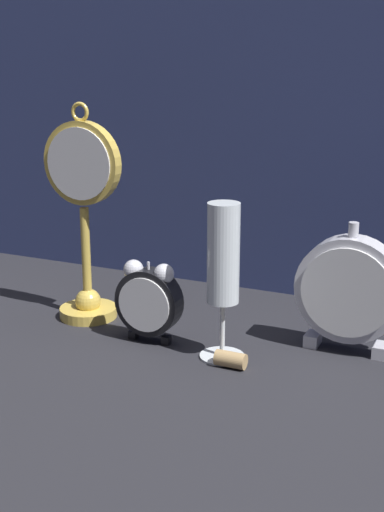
{
  "coord_description": "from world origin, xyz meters",
  "views": [
    {
      "loc": [
        0.42,
        -0.82,
        0.41
      ],
      "look_at": [
        0.0,
        0.08,
        0.12
      ],
      "focal_mm": 50.0,
      "sensor_mm": 36.0,
      "label": 1
    }
  ],
  "objects_px": {
    "wine_cork": "(231,359)",
    "champagne_flute": "(223,265)",
    "pocket_watch_on_stand": "(84,220)",
    "mantel_clock_silver": "(349,290)",
    "alarm_clock_twin_bell": "(149,298)"
  },
  "relations": [
    {
      "from": "alarm_clock_twin_bell",
      "to": "champagne_flute",
      "type": "xyz_separation_m",
      "value": [
        0.12,
        -0.01,
        0.07
      ]
    },
    {
      "from": "wine_cork",
      "to": "pocket_watch_on_stand",
      "type": "bearing_deg",
      "value": 164.15
    },
    {
      "from": "wine_cork",
      "to": "champagne_flute",
      "type": "bearing_deg",
      "value": 133.75
    },
    {
      "from": "alarm_clock_twin_bell",
      "to": "champagne_flute",
      "type": "bearing_deg",
      "value": -3.96
    },
    {
      "from": "mantel_clock_silver",
      "to": "champagne_flute",
      "type": "distance_m",
      "value": 0.18
    },
    {
      "from": "mantel_clock_silver",
      "to": "champagne_flute",
      "type": "relative_size",
      "value": 0.86
    },
    {
      "from": "pocket_watch_on_stand",
      "to": "champagne_flute",
      "type": "height_order",
      "value": "pocket_watch_on_stand"
    },
    {
      "from": "alarm_clock_twin_bell",
      "to": "wine_cork",
      "type": "distance_m",
      "value": 0.16
    },
    {
      "from": "pocket_watch_on_stand",
      "to": "champagne_flute",
      "type": "xyz_separation_m",
      "value": [
        0.25,
        -0.05,
        -0.02
      ]
    },
    {
      "from": "alarm_clock_twin_bell",
      "to": "mantel_clock_silver",
      "type": "bearing_deg",
      "value": 17.42
    },
    {
      "from": "pocket_watch_on_stand",
      "to": "mantel_clock_silver",
      "type": "relative_size",
      "value": 1.8
    },
    {
      "from": "champagne_flute",
      "to": "wine_cork",
      "type": "distance_m",
      "value": 0.13
    },
    {
      "from": "pocket_watch_on_stand",
      "to": "alarm_clock_twin_bell",
      "type": "xyz_separation_m",
      "value": [
        0.14,
        -0.05,
        -0.09
      ]
    },
    {
      "from": "alarm_clock_twin_bell",
      "to": "mantel_clock_silver",
      "type": "xyz_separation_m",
      "value": [
        0.27,
        0.08,
        0.02
      ]
    },
    {
      "from": "mantel_clock_silver",
      "to": "wine_cork",
      "type": "distance_m",
      "value": 0.19
    }
  ]
}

